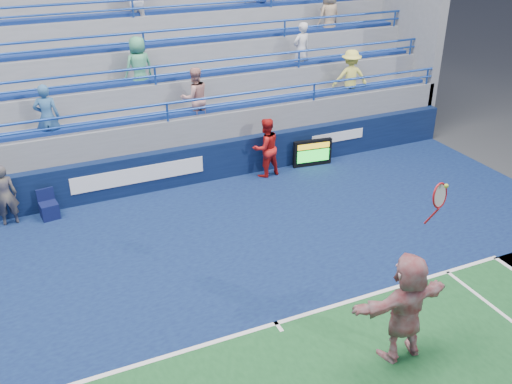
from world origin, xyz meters
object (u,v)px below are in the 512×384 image
serve_speed_board (312,153)px  ball_girl (266,148)px  judge_chair (49,209)px  line_judge (5,195)px  tennis_player (406,307)px

serve_speed_board → ball_girl: 1.64m
judge_chair → line_judge: (-0.94, 0.09, 0.55)m
line_judge → ball_girl: (6.97, -0.04, 0.08)m
line_judge → tennis_player: bearing=126.3°
serve_speed_board → judge_chair: bearing=-179.3°
line_judge → ball_girl: 6.97m
tennis_player → ball_girl: 7.75m
judge_chair → tennis_player: bearing=-56.6°
serve_speed_board → ball_girl: (-1.58, -0.04, 0.45)m
serve_speed_board → line_judge: size_ratio=0.76×
ball_girl → serve_speed_board: bearing=172.7°
judge_chair → line_judge: 1.09m
tennis_player → line_judge: tennis_player is taller
tennis_player → line_judge: (-5.96, 7.72, -0.23)m
line_judge → ball_girl: size_ratio=0.91×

